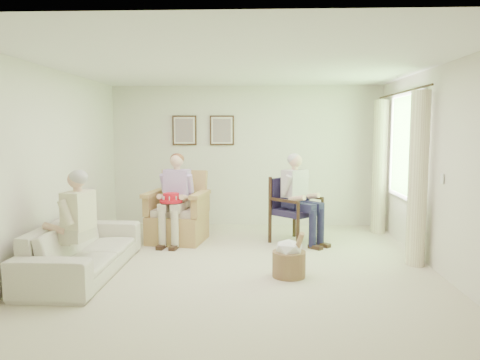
# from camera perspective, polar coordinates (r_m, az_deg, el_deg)

# --- Properties ---
(floor) EXTENTS (5.50, 5.50, 0.00)m
(floor) POSITION_cam_1_polar(r_m,az_deg,el_deg) (6.25, 0.04, -10.55)
(floor) COLOR beige
(floor) RESTS_ON ground
(back_wall) EXTENTS (5.00, 0.04, 2.60)m
(back_wall) POSITION_cam_1_polar(r_m,az_deg,el_deg) (8.75, 0.76, 2.92)
(back_wall) COLOR silver
(back_wall) RESTS_ON ground
(front_wall) EXTENTS (5.00, 0.04, 2.60)m
(front_wall) POSITION_cam_1_polar(r_m,az_deg,el_deg) (3.28, -1.88, -2.61)
(front_wall) COLOR silver
(front_wall) RESTS_ON ground
(left_wall) EXTENTS (0.04, 5.50, 2.60)m
(left_wall) POSITION_cam_1_polar(r_m,az_deg,el_deg) (6.59, -22.23, 1.39)
(left_wall) COLOR silver
(left_wall) RESTS_ON ground
(right_wall) EXTENTS (0.04, 5.50, 2.60)m
(right_wall) POSITION_cam_1_polar(r_m,az_deg,el_deg) (6.41, 22.98, 1.23)
(right_wall) COLOR silver
(right_wall) RESTS_ON ground
(ceiling) EXTENTS (5.00, 5.50, 0.02)m
(ceiling) POSITION_cam_1_polar(r_m,az_deg,el_deg) (6.04, 0.04, 13.81)
(ceiling) COLOR white
(ceiling) RESTS_ON back_wall
(window) EXTENTS (0.13, 2.50, 1.63)m
(window) POSITION_cam_1_polar(r_m,az_deg,el_deg) (7.52, 19.60, 4.20)
(window) COLOR #2D6B23
(window) RESTS_ON right_wall
(curtain_left) EXTENTS (0.34, 0.34, 2.30)m
(curtain_left) POSITION_cam_1_polar(r_m,az_deg,el_deg) (6.57, 20.87, 0.11)
(curtain_left) COLOR beige
(curtain_left) RESTS_ON ground
(curtain_right) EXTENTS (0.34, 0.34, 2.30)m
(curtain_right) POSITION_cam_1_polar(r_m,az_deg,el_deg) (8.45, 16.66, 1.53)
(curtain_right) COLOR beige
(curtain_right) RESTS_ON ground
(framed_print_left) EXTENTS (0.45, 0.05, 0.55)m
(framed_print_left) POSITION_cam_1_polar(r_m,az_deg,el_deg) (8.80, -6.79, 6.03)
(framed_print_left) COLOR #382114
(framed_print_left) RESTS_ON back_wall
(framed_print_right) EXTENTS (0.45, 0.05, 0.55)m
(framed_print_right) POSITION_cam_1_polar(r_m,az_deg,el_deg) (8.72, -2.22, 6.07)
(framed_print_right) COLOR #382114
(framed_print_right) RESTS_ON back_wall
(wicker_armchair) EXTENTS (0.88, 0.87, 1.13)m
(wicker_armchair) POSITION_cam_1_polar(r_m,az_deg,el_deg) (7.65, -7.58, -4.73)
(wicker_armchair) COLOR tan
(wicker_armchair) RESTS_ON ground
(wood_armchair) EXTENTS (0.67, 0.63, 1.03)m
(wood_armchair) POSITION_cam_1_polar(r_m,az_deg,el_deg) (7.57, 6.81, -3.26)
(wood_armchair) COLOR black
(wood_armchair) RESTS_ON ground
(sofa) EXTENTS (2.23, 0.87, 0.65)m
(sofa) POSITION_cam_1_polar(r_m,az_deg,el_deg) (6.22, -18.52, -7.84)
(sofa) COLOR beige
(sofa) RESTS_ON ground
(person_wicker) EXTENTS (0.40, 0.63, 1.39)m
(person_wicker) POSITION_cam_1_polar(r_m,az_deg,el_deg) (7.43, -7.83, -1.42)
(person_wicker) COLOR #C2B79C
(person_wicker) RESTS_ON ground
(person_dark) EXTENTS (0.40, 0.63, 1.40)m
(person_dark) POSITION_cam_1_polar(r_m,az_deg,el_deg) (7.36, 6.94, -1.45)
(person_dark) COLOR #1C1B3B
(person_dark) RESTS_ON ground
(person_sofa) EXTENTS (0.42, 0.62, 1.30)m
(person_sofa) POSITION_cam_1_polar(r_m,az_deg,el_deg) (5.90, -19.56, -4.46)
(person_sofa) COLOR #BFB799
(person_sofa) RESTS_ON ground
(red_hat) EXTENTS (0.35, 0.35, 0.14)m
(red_hat) POSITION_cam_1_polar(r_m,az_deg,el_deg) (7.25, -8.40, -2.27)
(red_hat) COLOR red
(red_hat) RESTS_ON person_wicker
(hatbox) EXTENTS (0.43, 0.43, 0.60)m
(hatbox) POSITION_cam_1_polar(r_m,az_deg,el_deg) (5.82, 6.01, -9.45)
(hatbox) COLOR tan
(hatbox) RESTS_ON ground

